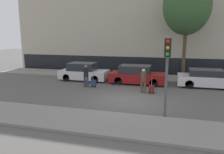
{
  "coord_description": "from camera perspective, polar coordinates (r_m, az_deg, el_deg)",
  "views": [
    {
      "loc": [
        2.42,
        -12.06,
        3.71
      ],
      "look_at": [
        -1.37,
        1.8,
        0.95
      ],
      "focal_mm": 35.0,
      "sensor_mm": 36.0,
      "label": 1
    }
  ],
  "objects": [
    {
      "name": "ground_plane",
      "position": [
        12.85,
        3.79,
        -5.94
      ],
      "size": [
        80.0,
        80.0,
        0.0
      ],
      "primitive_type": "plane",
      "color": "#565451"
    },
    {
      "name": "sidewalk_near",
      "position": [
        9.39,
        -0.9,
        -12.01
      ],
      "size": [
        28.0,
        2.5,
        0.12
      ],
      "color": "gray",
      "rests_on": "ground_plane"
    },
    {
      "name": "sidewalk_far",
      "position": [
        19.55,
        7.92,
        0.02
      ],
      "size": [
        28.0,
        3.0,
        0.12
      ],
      "color": "gray",
      "rests_on": "ground_plane"
    },
    {
      "name": "building_facade",
      "position": [
        22.87,
        9.54,
        16.26
      ],
      "size": [
        28.0,
        2.83,
        11.85
      ],
      "color": "#B7AD99",
      "rests_on": "ground_plane"
    },
    {
      "name": "parked_car_0",
      "position": [
        18.35,
        -7.39,
        1.26
      ],
      "size": [
        3.98,
        1.81,
        1.45
      ],
      "color": "silver",
      "rests_on": "ground_plane"
    },
    {
      "name": "parked_car_1",
      "position": [
        17.02,
        6.5,
        0.49
      ],
      "size": [
        4.27,
        1.81,
        1.42
      ],
      "color": "maroon",
      "rests_on": "ground_plane"
    },
    {
      "name": "parked_car_2",
      "position": [
        17.19,
        23.63,
        -0.41
      ],
      "size": [
        4.2,
        1.75,
        1.3
      ],
      "color": "silver",
      "rests_on": "ground_plane"
    },
    {
      "name": "pedestrian_left",
      "position": [
        15.83,
        -6.81,
        0.62
      ],
      "size": [
        0.35,
        0.34,
        1.62
      ],
      "rotation": [
        0.0,
        0.0,
        3.26
      ],
      "color": "#383347",
      "rests_on": "ground_plane"
    },
    {
      "name": "trolley_left",
      "position": [
        15.81,
        -4.84,
        -1.54
      ],
      "size": [
        0.34,
        0.29,
        1.07
      ],
      "color": "navy",
      "rests_on": "ground_plane"
    },
    {
      "name": "pedestrian_right",
      "position": [
        14.28,
        8.2,
        -0.61
      ],
      "size": [
        0.35,
        0.34,
        1.59
      ],
      "rotation": [
        0.0,
        0.0,
        3.03
      ],
      "color": "#4C4233",
      "rests_on": "ground_plane"
    },
    {
      "name": "trolley_right",
      "position": [
        14.29,
        10.28,
        -3.03
      ],
      "size": [
        0.34,
        0.29,
        1.06
      ],
      "color": "maroon",
      "rests_on": "ground_plane"
    },
    {
      "name": "traffic_light",
      "position": [
        9.76,
        14.19,
        3.81
      ],
      "size": [
        0.28,
        0.47,
        3.59
      ],
      "color": "#515154",
      "rests_on": "ground_plane"
    },
    {
      "name": "bare_tree_near_crossing",
      "position": [
        19.03,
        18.99,
        17.15
      ],
      "size": [
        3.74,
        3.74,
        8.16
      ],
      "color": "#4C3826",
      "rests_on": "sidewalk_far"
    }
  ]
}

